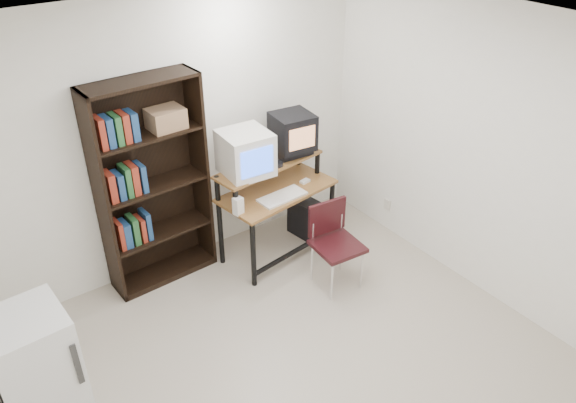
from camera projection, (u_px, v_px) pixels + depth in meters
floor at (305, 376)px, 4.42m from camera, size 4.00×4.00×0.01m
ceiling at (312, 47)px, 3.06m from camera, size 4.00×4.00×0.01m
back_wall at (175, 138)px, 5.13m from camera, size 4.00×0.01×2.60m
right_wall at (495, 161)px, 4.74m from camera, size 0.01×4.00×2.60m
computer_desk at (276, 194)px, 5.49m from camera, size 1.21×0.72×0.98m
crt_monitor at (246, 153)px, 5.15m from camera, size 0.46×0.46×0.41m
vcr at (292, 151)px, 5.55m from camera, size 0.38×0.28×0.08m
crt_tv at (293, 131)px, 5.44m from camera, size 0.41×0.41×0.35m
cd_spindle at (277, 164)px, 5.34m from camera, size 0.14×0.14×0.05m
keyboard at (282, 197)px, 5.32m from camera, size 0.48×0.24×0.03m
mousepad at (306, 183)px, 5.59m from camera, size 0.22×0.19×0.01m
mouse at (305, 182)px, 5.58m from camera, size 0.11×0.08×0.03m
desk_speaker at (238, 206)px, 5.06m from camera, size 0.09×0.09×0.17m
pc_tower at (308, 219)px, 5.96m from camera, size 0.26×0.47×0.42m
school_chair at (334, 237)px, 5.17m from camera, size 0.45×0.45×0.83m
bookshelf at (151, 183)px, 5.01m from camera, size 1.00×0.37×1.97m
mini_fridge at (36, 367)px, 3.92m from camera, size 0.55×0.55×0.89m
wall_outlet at (387, 204)px, 6.05m from camera, size 0.02×0.08×0.12m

